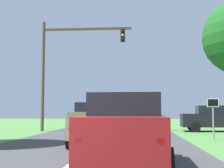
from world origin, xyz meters
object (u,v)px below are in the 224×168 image
object	(u,v)px
red_suv_near	(127,129)
pickup_truck_lead	(98,123)
traffic_light	(65,59)
crossing_suv_far	(214,118)
keep_moving_sign	(213,112)

from	to	relation	value
red_suv_near	pickup_truck_lead	xyz separation A→B (m)	(-1.43, 5.54, -0.06)
traffic_light	crossing_suv_far	world-z (taller)	traffic_light
red_suv_near	keep_moving_sign	size ratio (longest dim) A/B	2.14
pickup_truck_lead	keep_moving_sign	world-z (taller)	keep_moving_sign
keep_moving_sign	traffic_light	bearing A→B (deg)	144.78
pickup_truck_lead	crossing_suv_far	bearing A→B (deg)	52.67
pickup_truck_lead	crossing_suv_far	xyz separation A→B (m)	(7.28, 9.55, 0.02)
red_suv_near	keep_moving_sign	xyz separation A→B (m)	(4.19, 8.18, 0.43)
crossing_suv_far	keep_moving_sign	bearing A→B (deg)	-103.54
pickup_truck_lead	red_suv_near	bearing A→B (deg)	-75.54
crossing_suv_far	traffic_light	bearing A→B (deg)	-177.79
keep_moving_sign	crossing_suv_far	size ratio (longest dim) A/B	0.49
pickup_truck_lead	keep_moving_sign	xyz separation A→B (m)	(5.62, 2.64, 0.49)
pickup_truck_lead	traffic_light	distance (m)	10.73
keep_moving_sign	crossing_suv_far	world-z (taller)	keep_moving_sign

